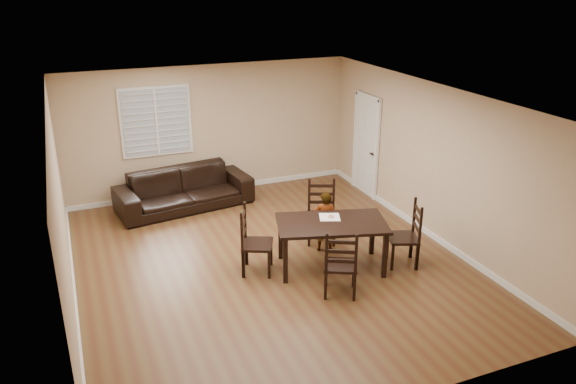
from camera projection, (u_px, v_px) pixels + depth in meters
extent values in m
plane|color=brown|center=(270.00, 263.00, 9.11)|extent=(7.00, 7.00, 0.00)
cube|color=tan|center=(210.00, 130.00, 11.64)|extent=(6.00, 0.04, 2.70)
cube|color=tan|center=(391.00, 299.00, 5.60)|extent=(6.00, 0.04, 2.70)
cube|color=tan|center=(61.00, 215.00, 7.56)|extent=(0.04, 7.00, 2.70)
cube|color=tan|center=(432.00, 162.00, 9.68)|extent=(0.04, 7.00, 2.70)
cube|color=white|center=(268.00, 98.00, 8.13)|extent=(6.00, 7.00, 0.04)
cube|color=white|center=(156.00, 122.00, 11.10)|extent=(1.40, 0.08, 1.40)
cube|color=white|center=(366.00, 146.00, 11.68)|extent=(0.06, 0.94, 2.05)
cylinder|color=#332114|center=(372.00, 154.00, 11.44)|extent=(0.06, 0.06, 0.02)
cube|color=white|center=(214.00, 189.00, 12.10)|extent=(6.00, 0.03, 0.10)
cube|color=white|center=(75.00, 298.00, 8.04)|extent=(0.03, 7.00, 0.10)
cube|color=white|center=(425.00, 230.00, 10.14)|extent=(0.03, 7.00, 0.10)
cube|color=black|center=(332.00, 224.00, 8.70)|extent=(1.88, 1.38, 0.05)
cube|color=black|center=(285.00, 261.00, 8.40)|extent=(0.09, 0.09, 0.74)
cube|color=black|center=(385.00, 256.00, 8.55)|extent=(0.09, 0.09, 0.74)
cube|color=black|center=(280.00, 238.00, 9.13)|extent=(0.09, 0.09, 0.74)
cube|color=black|center=(372.00, 233.00, 9.28)|extent=(0.09, 0.09, 0.74)
cube|color=black|center=(321.00, 217.00, 9.69)|extent=(0.63, 0.61, 0.04)
cube|color=black|center=(321.00, 208.00, 9.85)|extent=(0.47, 0.23, 1.09)
cube|color=black|center=(309.00, 234.00, 9.60)|extent=(0.06, 0.06, 0.45)
cube|color=black|center=(334.00, 234.00, 9.59)|extent=(0.06, 0.06, 0.45)
cube|color=black|center=(309.00, 225.00, 9.96)|extent=(0.06, 0.06, 0.45)
cube|color=black|center=(333.00, 225.00, 9.96)|extent=(0.06, 0.06, 0.45)
cube|color=black|center=(341.00, 265.00, 8.10)|extent=(0.62, 0.61, 0.04)
cube|color=black|center=(341.00, 268.00, 7.89)|extent=(0.44, 0.25, 1.05)
cube|color=black|center=(354.00, 274.00, 8.35)|extent=(0.06, 0.06, 0.43)
cube|color=black|center=(326.00, 273.00, 8.38)|extent=(0.06, 0.06, 0.43)
cube|color=black|center=(354.00, 287.00, 8.00)|extent=(0.06, 0.06, 0.43)
cube|color=black|center=(326.00, 286.00, 8.03)|extent=(0.06, 0.06, 0.43)
cube|color=black|center=(257.00, 244.00, 8.69)|extent=(0.62, 0.64, 0.04)
cube|color=black|center=(244.00, 240.00, 8.68)|extent=(0.24, 0.46, 1.09)
cube|color=black|center=(269.00, 265.00, 8.58)|extent=(0.06, 0.06, 0.45)
cube|color=black|center=(271.00, 252.00, 8.97)|extent=(0.06, 0.06, 0.45)
cube|color=black|center=(244.00, 265.00, 8.59)|extent=(0.06, 0.06, 0.45)
cube|color=black|center=(247.00, 252.00, 8.99)|extent=(0.06, 0.06, 0.45)
cube|color=black|center=(403.00, 238.00, 8.92)|extent=(0.59, 0.61, 0.04)
cube|color=black|center=(416.00, 233.00, 8.90)|extent=(0.21, 0.47, 1.07)
cube|color=black|center=(387.00, 246.00, 9.20)|extent=(0.06, 0.06, 0.44)
cube|color=black|center=(392.00, 258.00, 8.81)|extent=(0.06, 0.06, 0.44)
cube|color=black|center=(411.00, 245.00, 9.21)|extent=(0.06, 0.06, 0.44)
cube|color=black|center=(417.00, 257.00, 8.82)|extent=(0.06, 0.06, 0.44)
imported|color=gray|center=(325.00, 221.00, 9.35)|extent=(0.45, 0.37, 1.05)
cube|color=beige|center=(330.00, 217.00, 8.87)|extent=(0.41, 0.41, 0.00)
torus|color=#BD7A43|center=(331.00, 216.00, 8.86)|extent=(0.09, 0.09, 0.03)
torus|color=white|center=(331.00, 215.00, 8.86)|extent=(0.08, 0.08, 0.02)
imported|color=black|center=(184.00, 189.00, 11.14)|extent=(2.76, 1.40, 0.77)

